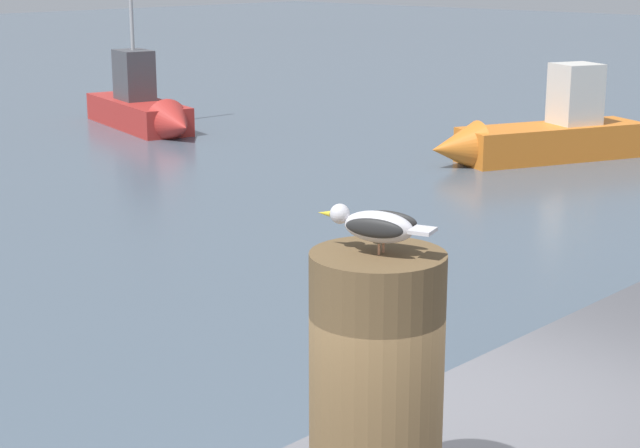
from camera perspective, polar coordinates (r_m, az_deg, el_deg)
The scene contains 4 objects.
mooring_post at distance 3.41m, azimuth 3.09°, elevation -9.06°, with size 0.43×0.43×0.92m, color brown.
seagull at distance 3.23m, azimuth 3.11°, elevation -0.06°, with size 0.20×0.39×0.14m.
boat_orange at distance 19.32m, azimuth 11.70°, elevation 4.77°, with size 4.27×2.59×1.84m.
boat_red at distance 22.65m, azimuth -9.52°, elevation 6.24°, with size 2.06×4.38×4.67m.
Camera 1 is at (-3.04, -2.61, 3.60)m, focal length 58.53 mm.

